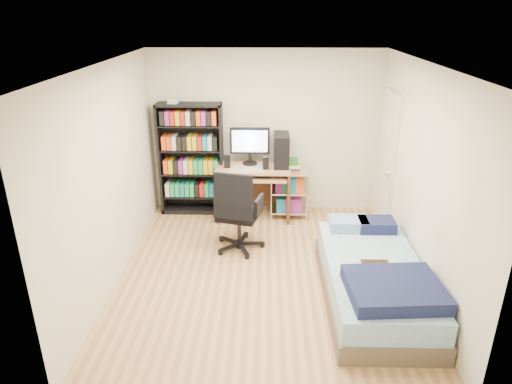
{
  "coord_description": "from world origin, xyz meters",
  "views": [
    {
      "loc": [
        0.01,
        -4.82,
        3.05
      ],
      "look_at": [
        -0.11,
        0.4,
        0.92
      ],
      "focal_mm": 32.0,
      "sensor_mm": 36.0,
      "label": 1
    }
  ],
  "objects_px": {
    "computer_desk": "(261,170)",
    "office_chair": "(238,225)",
    "media_shelf": "(191,158)",
    "bed": "(374,280)"
  },
  "relations": [
    {
      "from": "computer_desk",
      "to": "office_chair",
      "type": "distance_m",
      "value": 1.2
    },
    {
      "from": "computer_desk",
      "to": "bed",
      "type": "xyz_separation_m",
      "value": [
        1.28,
        -2.23,
        -0.48
      ]
    },
    {
      "from": "media_shelf",
      "to": "office_chair",
      "type": "distance_m",
      "value": 1.56
    },
    {
      "from": "media_shelf",
      "to": "computer_desk",
      "type": "distance_m",
      "value": 1.09
    },
    {
      "from": "media_shelf",
      "to": "computer_desk",
      "type": "relative_size",
      "value": 1.3
    },
    {
      "from": "media_shelf",
      "to": "bed",
      "type": "relative_size",
      "value": 0.86
    },
    {
      "from": "office_chair",
      "to": "media_shelf",
      "type": "bearing_deg",
      "value": 137.03
    },
    {
      "from": "media_shelf",
      "to": "computer_desk",
      "type": "height_order",
      "value": "media_shelf"
    },
    {
      "from": "computer_desk",
      "to": "bed",
      "type": "bearing_deg",
      "value": -60.26
    },
    {
      "from": "bed",
      "to": "media_shelf",
      "type": "bearing_deg",
      "value": 134.75
    }
  ]
}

